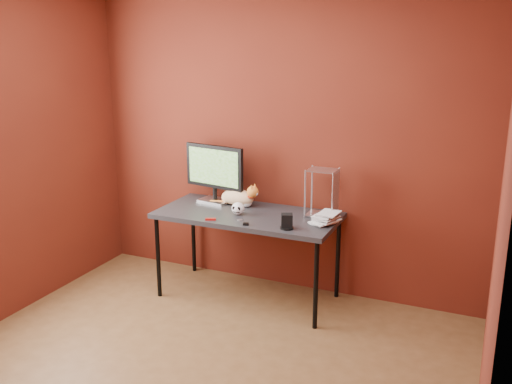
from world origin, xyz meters
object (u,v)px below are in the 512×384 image
at_px(desk, 248,219).
at_px(skull_mug, 238,208).
at_px(book_stack, 320,159).
at_px(cat, 238,197).
at_px(speaker, 287,222).
at_px(monitor, 214,171).

distance_m(desk, skull_mug, 0.14).
bearing_deg(book_stack, desk, -176.57).
xyz_separation_m(cat, speaker, (0.60, -0.41, -0.02)).
bearing_deg(monitor, skull_mug, -27.30).
distance_m(desk, book_stack, 0.82).
relative_size(skull_mug, book_stack, 0.11).
distance_m(cat, skull_mug, 0.27).
height_order(monitor, skull_mug, monitor).
bearing_deg(skull_mug, monitor, 135.95).
xyz_separation_m(cat, book_stack, (0.77, -0.13, 0.43)).
height_order(monitor, cat, monitor).
xyz_separation_m(monitor, book_stack, (1.00, -0.15, 0.22)).
relative_size(cat, skull_mug, 4.28).
relative_size(monitor, book_stack, 0.58).
relative_size(desk, cat, 3.25).
bearing_deg(cat, skull_mug, -54.20).
relative_size(cat, speaker, 3.91).
distance_m(monitor, speaker, 0.97).
relative_size(desk, speaker, 12.69).
relative_size(monitor, speaker, 4.93).
bearing_deg(monitor, desk, -15.67).
bearing_deg(book_stack, speaker, -120.66).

